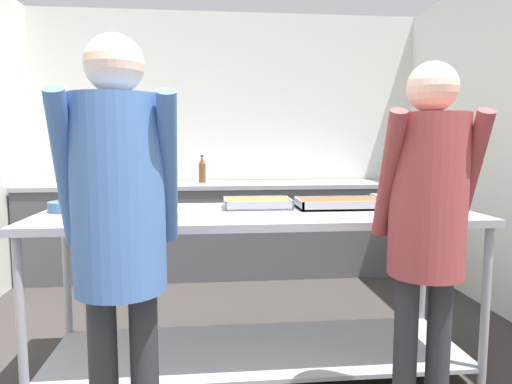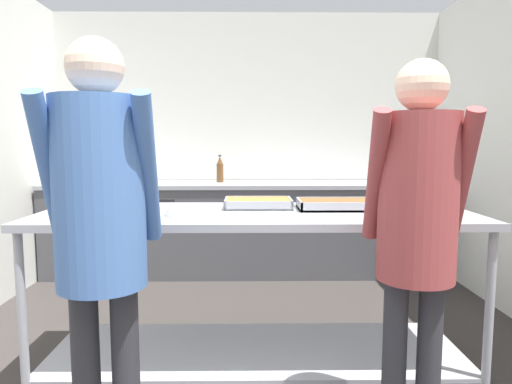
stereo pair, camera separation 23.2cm
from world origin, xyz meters
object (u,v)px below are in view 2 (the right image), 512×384
(guest_serving_left, at_px, (417,213))
(guest_serving_right, at_px, (100,213))
(serving_tray_roast, at_px, (340,205))
(water_bottle, at_px, (220,170))
(broccoli_bowl, at_px, (74,203))
(serving_tray_vegetables, at_px, (415,202))
(plate_stack, at_px, (191,211))
(serving_tray_greens, at_px, (258,204))
(sauce_pan, at_px, (127,204))

(guest_serving_left, height_order, guest_serving_right, guest_serving_right)
(serving_tray_roast, bearing_deg, water_bottle, 112.61)
(broccoli_bowl, height_order, water_bottle, water_bottle)
(serving_tray_vegetables, height_order, water_bottle, water_bottle)
(serving_tray_roast, distance_m, water_bottle, 2.16)
(broccoli_bowl, height_order, serving_tray_roast, broccoli_bowl)
(plate_stack, distance_m, serving_tray_greens, 0.45)
(serving_tray_greens, distance_m, guest_serving_right, 1.16)
(guest_serving_left, bearing_deg, serving_tray_vegetables, 70.63)
(serving_tray_vegetables, distance_m, guest_serving_right, 1.88)
(serving_tray_vegetables, bearing_deg, water_bottle, 124.84)
(plate_stack, height_order, guest_serving_left, guest_serving_left)
(serving_tray_roast, xyz_separation_m, serving_tray_vegetables, (0.48, 0.12, -0.00))
(serving_tray_roast, bearing_deg, serving_tray_greens, 173.38)
(serving_tray_roast, distance_m, guest_serving_right, 1.43)
(sauce_pan, relative_size, water_bottle, 1.45)
(serving_tray_greens, bearing_deg, broccoli_bowl, -177.67)
(plate_stack, distance_m, guest_serving_right, 0.77)
(sauce_pan, bearing_deg, plate_stack, -15.33)
(serving_tray_roast, bearing_deg, guest_serving_right, -139.47)
(serving_tray_roast, bearing_deg, plate_stack, -166.63)
(plate_stack, distance_m, water_bottle, 2.20)
(serving_tray_greens, height_order, serving_tray_vegetables, same)
(guest_serving_left, bearing_deg, serving_tray_roast, 101.79)
(serving_tray_vegetables, bearing_deg, serving_tray_roast, -166.15)
(sauce_pan, height_order, serving_tray_roast, sauce_pan)
(plate_stack, xyz_separation_m, serving_tray_roast, (0.84, 0.20, 0.01))
(plate_stack, relative_size, serving_tray_roast, 0.55)
(broccoli_bowl, xyz_separation_m, guest_serving_left, (1.71, -0.79, 0.06))
(guest_serving_right, bearing_deg, plate_stack, 71.66)
(serving_tray_greens, height_order, water_bottle, water_bottle)
(serving_tray_greens, height_order, guest_serving_left, guest_serving_left)
(broccoli_bowl, xyz_separation_m, serving_tray_vegetables, (2.02, 0.11, -0.01))
(serving_tray_roast, xyz_separation_m, water_bottle, (-0.83, 2.00, 0.08))
(plate_stack, xyz_separation_m, water_bottle, (0.01, 2.20, 0.09))
(plate_stack, bearing_deg, sauce_pan, 164.67)
(broccoli_bowl, distance_m, guest_serving_left, 1.88)
(serving_tray_vegetables, xyz_separation_m, guest_serving_left, (-0.31, -0.89, 0.07))
(broccoli_bowl, relative_size, plate_stack, 0.77)
(serving_tray_greens, bearing_deg, serving_tray_roast, -6.62)
(serving_tray_roast, height_order, water_bottle, water_bottle)
(serving_tray_roast, relative_size, guest_serving_right, 0.29)
(broccoli_bowl, xyz_separation_m, guest_serving_right, (0.46, -0.94, 0.09))
(sauce_pan, bearing_deg, serving_tray_vegetables, 7.34)
(sauce_pan, distance_m, plate_stack, 0.38)
(guest_serving_left, bearing_deg, plate_stack, 150.21)
(sauce_pan, relative_size, serving_tray_vegetables, 1.02)
(serving_tray_greens, bearing_deg, serving_tray_vegetables, 3.72)
(guest_serving_left, relative_size, guest_serving_right, 0.97)
(guest_serving_left, distance_m, water_bottle, 2.94)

